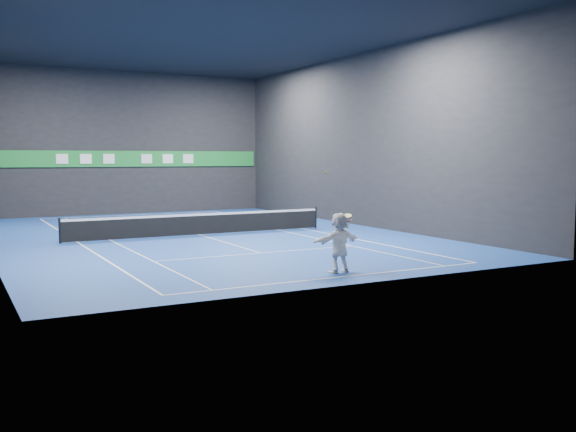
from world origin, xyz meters
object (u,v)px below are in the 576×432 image
player (339,243)px  tennis_racket (347,219)px  tennis_ball (325,172)px  tennis_net (200,223)px

player → tennis_racket: (0.32, 0.05, 0.71)m
tennis_ball → tennis_racket: tennis_ball is taller
tennis_net → tennis_racket: bearing=-86.4°
tennis_racket → tennis_ball: bearing=175.3°
player → tennis_ball: tennis_ball is taller
tennis_ball → tennis_net: tennis_ball is taller
tennis_net → tennis_ball: bearing=-90.3°
tennis_ball → tennis_net: 11.40m
tennis_ball → tennis_racket: size_ratio=0.12×
player → tennis_net: (-0.38, 11.21, -0.40)m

